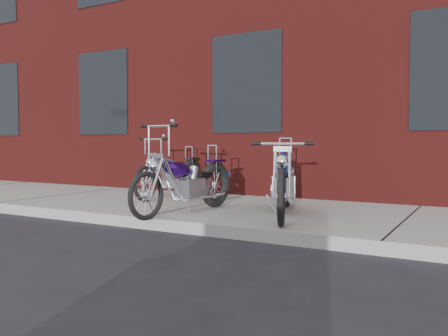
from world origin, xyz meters
The scene contains 6 objects.
ground centered at (0.00, 0.00, 0.00)m, with size 120.00×120.00×0.00m, color #2A2A31.
sidewalk centered at (0.00, 1.50, 0.07)m, with size 22.00×3.00×0.15m, color #9D9C9B.
building_brick centered at (0.00, 8.00, 4.00)m, with size 22.00×10.00×8.00m, color #5B1614.
chopper_purple centered at (0.28, 0.64, 0.53)m, with size 0.52×2.13×1.19m.
chopper_blue centered at (1.53, 1.10, 0.58)m, with size 0.96×2.26×1.03m.
chopper_third centered at (-1.01, 2.08, 0.52)m, with size 0.50×2.05×1.04m.
Camera 1 is at (3.92, -4.75, 1.11)m, focal length 38.00 mm.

